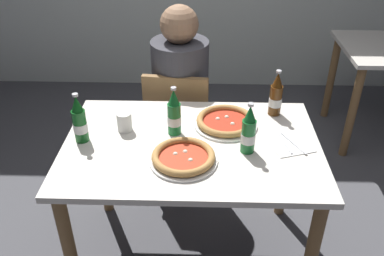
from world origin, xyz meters
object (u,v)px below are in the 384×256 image
at_px(pizza_marinara_far, 226,122).
at_px(pizza_margherita_near, 183,157).
at_px(beer_bottle_right, 249,132).
at_px(napkin_with_cutlery, 290,144).
at_px(dining_table_main, 192,162).
at_px(paper_cup, 124,122).
at_px(beer_bottle_extra, 80,121).
at_px(beer_bottle_center, 174,114).
at_px(diner_seated, 181,105).
at_px(beer_bottle_left, 276,96).
at_px(chair_behind_table, 179,123).

bearing_deg(pizza_marinara_far, pizza_margherita_near, -122.80).
relative_size(beer_bottle_right, napkin_with_cutlery, 1.09).
relative_size(pizza_margherita_near, beer_bottle_right, 1.22).
bearing_deg(dining_table_main, paper_cup, 163.05).
distance_m(beer_bottle_right, paper_cup, 0.61).
relative_size(dining_table_main, beer_bottle_extra, 4.86).
distance_m(pizza_marinara_far, beer_bottle_right, 0.25).
distance_m(dining_table_main, paper_cup, 0.38).
height_order(beer_bottle_center, beer_bottle_right, same).
relative_size(beer_bottle_center, beer_bottle_extra, 1.00).
xyz_separation_m(beer_bottle_extra, napkin_with_cutlery, (0.97, -0.01, -0.10)).
height_order(diner_seated, pizza_marinara_far, diner_seated).
bearing_deg(beer_bottle_left, beer_bottle_center, -158.55).
height_order(chair_behind_table, pizza_marinara_far, chair_behind_table).
bearing_deg(diner_seated, beer_bottle_extra, -123.14).
xyz_separation_m(dining_table_main, beer_bottle_right, (0.25, -0.06, 0.22)).
bearing_deg(pizza_marinara_far, beer_bottle_right, -67.94).
bearing_deg(beer_bottle_left, diner_seated, 143.49).
relative_size(beer_bottle_left, beer_bottle_center, 1.00).
distance_m(beer_bottle_center, paper_cup, 0.25).
bearing_deg(beer_bottle_center, diner_seated, 90.41).
height_order(beer_bottle_left, beer_bottle_extra, same).
relative_size(pizza_margherita_near, napkin_with_cutlery, 1.34).
bearing_deg(pizza_margherita_near, beer_bottle_center, 103.32).
height_order(beer_bottle_center, beer_bottle_extra, same).
distance_m(pizza_margherita_near, beer_bottle_right, 0.31).
distance_m(beer_bottle_left, paper_cup, 0.77).
relative_size(chair_behind_table, beer_bottle_left, 3.44).
xyz_separation_m(beer_bottle_right, napkin_with_cutlery, (0.20, 0.05, -0.10)).
distance_m(chair_behind_table, beer_bottle_left, 0.72).
height_order(pizza_margherita_near, beer_bottle_center, beer_bottle_center).
distance_m(diner_seated, pizza_marinara_far, 0.59).
bearing_deg(napkin_with_cutlery, pizza_margherita_near, -163.93).
bearing_deg(paper_cup, chair_behind_table, 65.52).
distance_m(beer_bottle_right, napkin_with_cutlery, 0.23).
xyz_separation_m(diner_seated, pizza_margherita_near, (0.06, -0.81, 0.19)).
bearing_deg(diner_seated, pizza_margherita_near, -85.88).
bearing_deg(beer_bottle_center, beer_bottle_extra, -170.00).
distance_m(pizza_marinara_far, beer_bottle_center, 0.28).
height_order(chair_behind_table, beer_bottle_right, beer_bottle_right).
relative_size(dining_table_main, pizza_marinara_far, 3.77).
bearing_deg(beer_bottle_extra, paper_cup, 26.75).
xyz_separation_m(dining_table_main, chair_behind_table, (-0.10, 0.61, -0.15)).
bearing_deg(beer_bottle_right, beer_bottle_extra, 175.22).
xyz_separation_m(pizza_marinara_far, paper_cup, (-0.49, -0.06, 0.03)).
relative_size(chair_behind_table, paper_cup, 8.95).
distance_m(dining_table_main, napkin_with_cutlery, 0.47).
bearing_deg(dining_table_main, beer_bottle_right, -12.92).
bearing_deg(beer_bottle_right, diner_seated, 115.54).
height_order(diner_seated, paper_cup, diner_seated).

